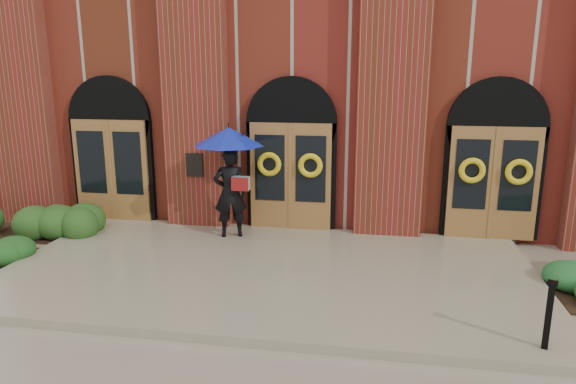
# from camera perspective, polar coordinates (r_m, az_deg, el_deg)

# --- Properties ---
(ground) EXTENTS (90.00, 90.00, 0.00)m
(ground) POSITION_cam_1_polar(r_m,az_deg,el_deg) (9.84, -2.35, -9.50)
(ground) COLOR gray
(ground) RESTS_ON ground
(landing) EXTENTS (10.00, 5.30, 0.15)m
(landing) POSITION_cam_1_polar(r_m,az_deg,el_deg) (9.95, -2.17, -8.77)
(landing) COLOR gray
(landing) RESTS_ON ground
(church_building) EXTENTS (16.20, 12.53, 7.00)m
(church_building) POSITION_cam_1_polar(r_m,az_deg,el_deg) (17.75, 3.57, 12.37)
(church_building) COLOR maroon
(church_building) RESTS_ON ground
(man_with_umbrella) EXTENTS (1.97, 1.97, 2.47)m
(man_with_umbrella) POSITION_cam_1_polar(r_m,az_deg,el_deg) (11.36, -6.52, 3.44)
(man_with_umbrella) COLOR black
(man_with_umbrella) RESTS_ON landing
(metal_post) EXTENTS (0.17, 0.17, 0.97)m
(metal_post) POSITION_cam_1_polar(r_m,az_deg,el_deg) (7.87, 26.99, -11.96)
(metal_post) COLOR black
(metal_post) RESTS_ON landing
(hedge_wall_left) EXTENTS (2.91, 1.16, 0.75)m
(hedge_wall_left) POSITION_cam_1_polar(r_m,az_deg,el_deg) (13.52, -25.61, -2.73)
(hedge_wall_left) COLOR #234617
(hedge_wall_left) RESTS_ON ground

